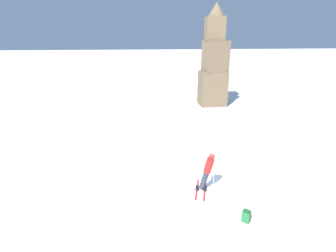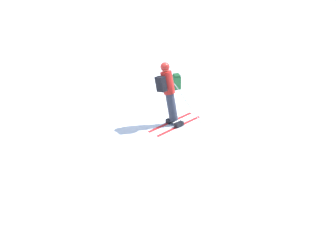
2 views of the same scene
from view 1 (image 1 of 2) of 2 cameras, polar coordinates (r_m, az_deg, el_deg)
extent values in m
plane|color=white|center=(12.95, 12.65, -12.97)|extent=(300.00, 300.00, 0.00)
cube|color=red|center=(12.61, 6.36, -13.50)|extent=(0.63, 1.72, 0.01)
cube|color=red|center=(12.60, 8.04, -13.61)|extent=(0.63, 1.72, 0.01)
cube|color=black|center=(12.58, 6.37, -13.24)|extent=(0.22, 0.31, 0.12)
cube|color=black|center=(12.57, 8.05, -13.35)|extent=(0.22, 0.31, 0.12)
cylinder|color=#2D3342|center=(12.33, 7.89, -11.51)|extent=(0.50, 0.38, 0.87)
cylinder|color=red|center=(11.98, 8.87, -8.55)|extent=(0.56, 0.47, 0.72)
sphere|color=tan|center=(11.79, 9.48, -6.70)|extent=(0.34, 0.31, 0.28)
sphere|color=#AD231E|center=(11.78, 9.52, -6.58)|extent=(0.39, 0.36, 0.33)
cube|color=black|center=(12.20, 8.95, -7.87)|extent=(0.41, 0.29, 0.49)
cylinder|color=#B7B7BC|center=(12.03, 5.89, -11.66)|extent=(0.85, 0.29, 1.29)
cylinder|color=#B7B7BC|center=(12.04, 9.98, -12.12)|extent=(0.06, 0.54, 1.19)
cube|color=brown|center=(27.60, 9.63, 8.06)|extent=(2.61, 2.22, 3.46)
cube|color=brown|center=(27.16, 10.27, 14.71)|extent=(2.41, 2.22, 2.97)
cube|color=brown|center=(27.19, 10.13, 20.15)|extent=(1.90, 1.82, 2.18)
cone|color=brown|center=(27.27, 10.56, 23.78)|extent=(1.56, 1.56, 1.29)
cube|color=#236633|center=(10.98, 16.66, -18.40)|extent=(0.37, 0.37, 0.44)
cube|color=#1A4C26|center=(10.83, 16.79, -17.34)|extent=(0.33, 0.33, 0.06)
camera|label=2|loc=(23.82, -17.80, 20.42)|focal=60.00mm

